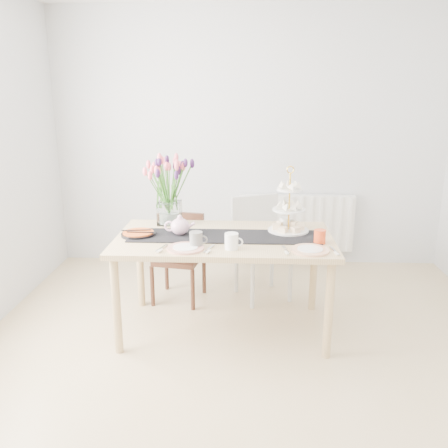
{
  "coord_description": "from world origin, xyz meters",
  "views": [
    {
      "loc": [
        -0.03,
        -2.63,
        1.8
      ],
      "look_at": [
        -0.19,
        0.66,
        0.86
      ],
      "focal_mm": 38.0,
      "sensor_mm": 36.0,
      "label": 1
    }
  ],
  "objects_px": {
    "radiator": "(296,223)",
    "cream_jug": "(285,223)",
    "mug_orange": "(320,237)",
    "dining_table": "(224,247)",
    "chair_white": "(259,239)",
    "plate_left": "(185,248)",
    "tulip_vase": "(169,179)",
    "mug_grey": "(196,239)",
    "cake_stand": "(289,215)",
    "tart_tin": "(138,234)",
    "teapot": "(180,226)",
    "chair_brown": "(181,250)",
    "mug_white": "(231,241)",
    "plate_right": "(310,250)"
  },
  "relations": [
    {
      "from": "chair_brown",
      "to": "teapot",
      "type": "relative_size",
      "value": 3.38
    },
    {
      "from": "plate_right",
      "to": "mug_white",
      "type": "bearing_deg",
      "value": 178.16
    },
    {
      "from": "dining_table",
      "to": "chair_white",
      "type": "xyz_separation_m",
      "value": [
        0.28,
        0.69,
        -0.15
      ]
    },
    {
      "from": "plate_right",
      "to": "tart_tin",
      "type": "bearing_deg",
      "value": 166.75
    },
    {
      "from": "chair_brown",
      "to": "cake_stand",
      "type": "height_order",
      "value": "cake_stand"
    },
    {
      "from": "mug_orange",
      "to": "cream_jug",
      "type": "bearing_deg",
      "value": 58.79
    },
    {
      "from": "cream_jug",
      "to": "mug_orange",
      "type": "bearing_deg",
      "value": -67.49
    },
    {
      "from": "cake_stand",
      "to": "plate_left",
      "type": "distance_m",
      "value": 0.87
    },
    {
      "from": "cream_jug",
      "to": "mug_grey",
      "type": "relative_size",
      "value": 0.81
    },
    {
      "from": "mug_orange",
      "to": "dining_table",
      "type": "bearing_deg",
      "value": 107.67
    },
    {
      "from": "dining_table",
      "to": "mug_white",
      "type": "xyz_separation_m",
      "value": [
        0.06,
        -0.28,
        0.13
      ]
    },
    {
      "from": "dining_table",
      "to": "chair_brown",
      "type": "xyz_separation_m",
      "value": [
        -0.41,
        0.59,
        -0.24
      ]
    },
    {
      "from": "dining_table",
      "to": "plate_left",
      "type": "height_order",
      "value": "plate_left"
    },
    {
      "from": "mug_orange",
      "to": "plate_right",
      "type": "relative_size",
      "value": 0.38
    },
    {
      "from": "mug_grey",
      "to": "mug_orange",
      "type": "height_order",
      "value": "mug_grey"
    },
    {
      "from": "tulip_vase",
      "to": "mug_grey",
      "type": "distance_m",
      "value": 0.71
    },
    {
      "from": "mug_grey",
      "to": "plate_left",
      "type": "distance_m",
      "value": 0.1
    },
    {
      "from": "chair_white",
      "to": "tulip_vase",
      "type": "height_order",
      "value": "tulip_vase"
    },
    {
      "from": "cake_stand",
      "to": "tart_tin",
      "type": "distance_m",
      "value": 1.14
    },
    {
      "from": "dining_table",
      "to": "tulip_vase",
      "type": "xyz_separation_m",
      "value": [
        -0.46,
        0.34,
        0.44
      ]
    },
    {
      "from": "chair_brown",
      "to": "cream_jug",
      "type": "relative_size",
      "value": 8.67
    },
    {
      "from": "dining_table",
      "to": "mug_white",
      "type": "relative_size",
      "value": 14.41
    },
    {
      "from": "cake_stand",
      "to": "plate_right",
      "type": "height_order",
      "value": "cake_stand"
    },
    {
      "from": "chair_brown",
      "to": "chair_white",
      "type": "xyz_separation_m",
      "value": [
        0.69,
        0.09,
        0.09
      ]
    },
    {
      "from": "dining_table",
      "to": "cream_jug",
      "type": "xyz_separation_m",
      "value": [
        0.47,
        0.24,
        0.12
      ]
    },
    {
      "from": "dining_table",
      "to": "tart_tin",
      "type": "bearing_deg",
      "value": -179.6
    },
    {
      "from": "plate_left",
      "to": "cream_jug",
      "type": "bearing_deg",
      "value": 36.54
    },
    {
      "from": "dining_table",
      "to": "cake_stand",
      "type": "height_order",
      "value": "cake_stand"
    },
    {
      "from": "dining_table",
      "to": "tulip_vase",
      "type": "height_order",
      "value": "tulip_vase"
    },
    {
      "from": "radiator",
      "to": "dining_table",
      "type": "height_order",
      "value": "same"
    },
    {
      "from": "teapot",
      "to": "mug_grey",
      "type": "bearing_deg",
      "value": -58.26
    },
    {
      "from": "chair_white",
      "to": "plate_left",
      "type": "bearing_deg",
      "value": -142.07
    },
    {
      "from": "mug_white",
      "to": "plate_right",
      "type": "height_order",
      "value": "mug_white"
    },
    {
      "from": "mug_white",
      "to": "plate_left",
      "type": "distance_m",
      "value": 0.32
    },
    {
      "from": "cream_jug",
      "to": "teapot",
      "type": "bearing_deg",
      "value": -172.72
    },
    {
      "from": "chair_brown",
      "to": "tulip_vase",
      "type": "relative_size",
      "value": 1.14
    },
    {
      "from": "cake_stand",
      "to": "mug_orange",
      "type": "height_order",
      "value": "cake_stand"
    },
    {
      "from": "tulip_vase",
      "to": "plate_left",
      "type": "xyz_separation_m",
      "value": [
        0.21,
        -0.63,
        -0.36
      ]
    },
    {
      "from": "mug_grey",
      "to": "plate_left",
      "type": "bearing_deg",
      "value": -139.74
    },
    {
      "from": "radiator",
      "to": "tulip_vase",
      "type": "height_order",
      "value": "tulip_vase"
    },
    {
      "from": "radiator",
      "to": "cream_jug",
      "type": "height_order",
      "value": "cream_jug"
    },
    {
      "from": "tart_tin",
      "to": "mug_orange",
      "type": "relative_size",
      "value": 2.58
    },
    {
      "from": "cream_jug",
      "to": "tart_tin",
      "type": "relative_size",
      "value": 0.34
    },
    {
      "from": "teapot",
      "to": "cream_jug",
      "type": "bearing_deg",
      "value": 17.78
    },
    {
      "from": "tart_tin",
      "to": "plate_right",
      "type": "distance_m",
      "value": 1.27
    },
    {
      "from": "chair_white",
      "to": "tart_tin",
      "type": "height_order",
      "value": "chair_white"
    },
    {
      "from": "plate_right",
      "to": "mug_orange",
      "type": "bearing_deg",
      "value": 62.61
    },
    {
      "from": "teapot",
      "to": "tart_tin",
      "type": "xyz_separation_m",
      "value": [
        -0.31,
        -0.02,
        -0.05
      ]
    },
    {
      "from": "tart_tin",
      "to": "plate_left",
      "type": "xyz_separation_m",
      "value": [
        0.39,
        -0.29,
        -0.01
      ]
    },
    {
      "from": "radiator",
      "to": "plate_right",
      "type": "bearing_deg",
      "value": -92.97
    }
  ]
}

